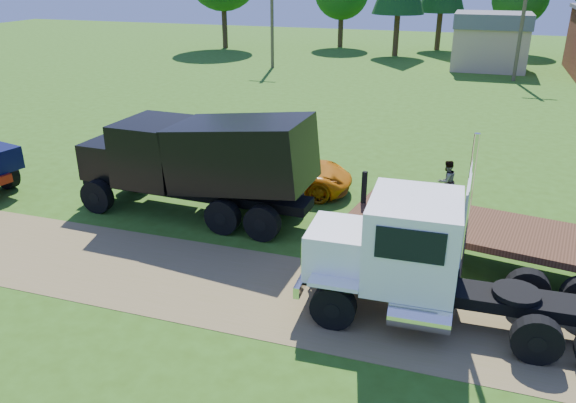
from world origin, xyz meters
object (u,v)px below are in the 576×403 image
(white_semi_tractor, at_px, (415,259))
(black_dump_truck, at_px, (201,159))
(orange_pickup, at_px, (283,173))
(spectator_a, at_px, (320,248))
(flatbed_trailer, at_px, (509,240))

(white_semi_tractor, relative_size, black_dump_truck, 0.89)
(white_semi_tractor, relative_size, orange_pickup, 1.45)
(white_semi_tractor, xyz_separation_m, spectator_a, (-2.70, 1.13, -0.70))
(black_dump_truck, height_order, spectator_a, black_dump_truck)
(white_semi_tractor, height_order, flatbed_trailer, white_semi_tractor)
(orange_pickup, bearing_deg, white_semi_tractor, -149.20)
(flatbed_trailer, height_order, spectator_a, flatbed_trailer)
(white_semi_tractor, relative_size, spectator_a, 4.35)
(orange_pickup, distance_m, flatbed_trailer, 9.14)
(orange_pickup, bearing_deg, flatbed_trailer, -124.55)
(black_dump_truck, distance_m, orange_pickup, 3.90)
(black_dump_truck, bearing_deg, orange_pickup, 60.11)
(orange_pickup, relative_size, spectator_a, 3.00)
(flatbed_trailer, bearing_deg, black_dump_truck, -175.77)
(black_dump_truck, height_order, orange_pickup, black_dump_truck)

